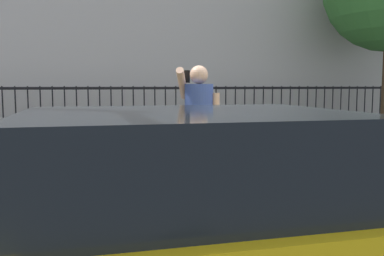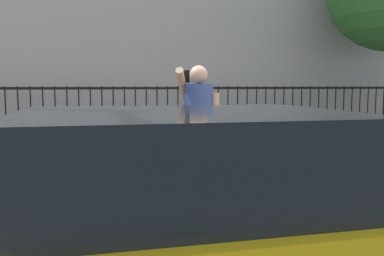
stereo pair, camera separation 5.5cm
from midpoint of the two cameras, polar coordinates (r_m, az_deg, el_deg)
ground_plane at (r=4.78m, az=16.70°, el=-14.05°), size 60.00×60.00×0.00m
sidewalk at (r=6.63m, az=6.34°, el=-7.54°), size 28.00×4.40×0.15m
iron_fence at (r=9.99m, az=-1.68°, el=2.48°), size 12.03×0.04×1.60m
taxi_yellow at (r=2.72m, az=2.17°, el=-13.56°), size 4.26×1.97×1.45m
pedestrian_on_phone at (r=4.94m, az=0.94°, el=0.37°), size 0.72×0.54×1.70m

